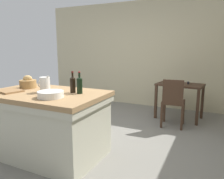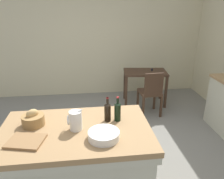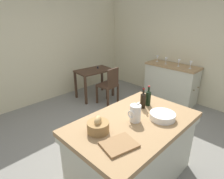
% 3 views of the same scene
% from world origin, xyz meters
% --- Properties ---
extents(ground_plane, '(6.76, 6.76, 0.00)m').
position_xyz_m(ground_plane, '(0.00, 0.00, 0.00)').
color(ground_plane, slate).
extents(wall_back, '(5.32, 0.12, 2.60)m').
position_xyz_m(wall_back, '(0.00, 2.60, 1.30)').
color(wall_back, beige).
rests_on(wall_back, ground).
extents(island_table, '(1.58, 0.99, 0.88)m').
position_xyz_m(island_table, '(-0.32, -0.58, 0.47)').
color(island_table, '#99754C').
rests_on(island_table, ground).
extents(writing_desk, '(0.96, 0.66, 0.79)m').
position_xyz_m(writing_desk, '(1.07, 1.81, 0.62)').
color(writing_desk, '#3D281C').
rests_on(writing_desk, ground).
extents(wooden_chair, '(0.42, 0.42, 0.91)m').
position_xyz_m(wooden_chair, '(1.04, 1.24, 0.50)').
color(wooden_chair, '#3D281C').
rests_on(wooden_chair, ground).
extents(pitcher, '(0.17, 0.13, 0.25)m').
position_xyz_m(pitcher, '(-0.32, -0.59, 0.99)').
color(pitcher, silver).
rests_on(pitcher, island_table).
extents(wash_bowl, '(0.31, 0.31, 0.08)m').
position_xyz_m(wash_bowl, '(-0.05, -0.79, 0.92)').
color(wash_bowl, silver).
rests_on(wash_bowl, island_table).
extents(bread_basket, '(0.24, 0.24, 0.19)m').
position_xyz_m(bread_basket, '(-0.77, -0.45, 0.95)').
color(bread_basket, olive).
rests_on(bread_basket, island_table).
extents(cutting_board, '(0.38, 0.33, 0.02)m').
position_xyz_m(cutting_board, '(-0.78, -0.76, 0.89)').
color(cutting_board, olive).
rests_on(cutting_board, island_table).
extents(wine_bottle_dark, '(0.07, 0.07, 0.28)m').
position_xyz_m(wine_bottle_dark, '(0.14, -0.45, 1.00)').
color(wine_bottle_dark, black).
rests_on(wine_bottle_dark, island_table).
extents(wine_bottle_amber, '(0.07, 0.07, 0.28)m').
position_xyz_m(wine_bottle_amber, '(0.03, -0.45, 0.99)').
color(wine_bottle_amber, black).
rests_on(wine_bottle_amber, island_table).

